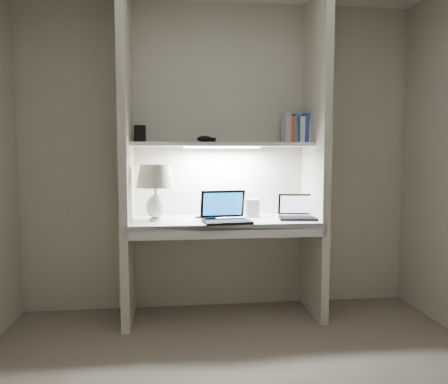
{
  "coord_description": "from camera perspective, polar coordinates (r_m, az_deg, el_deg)",
  "views": [
    {
      "loc": [
        -0.38,
        -2.1,
        1.27
      ],
      "look_at": [
        -0.02,
        1.05,
        1.0
      ],
      "focal_mm": 35.0,
      "sensor_mm": 36.0,
      "label": 1
    }
  ],
  "objects": [
    {
      "name": "book_row",
      "position": [
        3.6,
        9.46,
        8.09
      ],
      "size": [
        0.22,
        0.15,
        0.23
      ],
      "color": "white",
      "rests_on": "shelf"
    },
    {
      "name": "mouse",
      "position": [
        3.31,
        -1.72,
        -3.52
      ],
      "size": [
        0.09,
        0.06,
        0.03
      ],
      "primitive_type": "ellipsoid",
      "rotation": [
        0.0,
        0.0,
        0.02
      ],
      "color": "black",
      "rests_on": "desk"
    },
    {
      "name": "alcove_panel_right",
      "position": [
        3.51,
        11.89,
        4.47
      ],
      "size": [
        0.06,
        0.55,
        2.5
      ],
      "primitive_type": "cube",
      "color": "beige",
      "rests_on": "floor"
    },
    {
      "name": "table_lamp",
      "position": [
        3.34,
        -8.94,
        1.2
      ],
      "size": [
        0.29,
        0.29,
        0.43
      ],
      "color": "white",
      "rests_on": "desk"
    },
    {
      "name": "cable_coil",
      "position": [
        3.48,
        -2.67,
        -3.26
      ],
      "size": [
        0.11,
        0.11,
        0.01
      ],
      "primitive_type": "torus",
      "rotation": [
        0.0,
        0.0,
        0.04
      ],
      "color": "black",
      "rests_on": "desk"
    },
    {
      "name": "speaker",
      "position": [
        3.49,
        3.78,
        -2.13
      ],
      "size": [
        0.12,
        0.1,
        0.15
      ],
      "primitive_type": "cube",
      "rotation": [
        0.0,
        0.0,
        -0.29
      ],
      "color": "silver",
      "rests_on": "desk"
    },
    {
      "name": "shelf",
      "position": [
        3.44,
        -0.26,
        6.23
      ],
      "size": [
        1.4,
        0.36,
        0.03
      ],
      "primitive_type": "cube",
      "color": "silver",
      "rests_on": "back_wall"
    },
    {
      "name": "shelf_gadget",
      "position": [
        3.49,
        -2.53,
        6.92
      ],
      "size": [
        0.15,
        0.12,
        0.05
      ],
      "primitive_type": "ellipsoid",
      "rotation": [
        0.0,
        0.0,
        -0.28
      ],
      "color": "black",
      "rests_on": "shelf"
    },
    {
      "name": "alcove_panel_left",
      "position": [
        3.35,
        -12.64,
        4.44
      ],
      "size": [
        0.06,
        0.55,
        2.5
      ],
      "primitive_type": "cube",
      "color": "beige",
      "rests_on": "floor"
    },
    {
      "name": "back_wall",
      "position": [
        3.62,
        -0.58,
        4.58
      ],
      "size": [
        3.2,
        0.01,
        2.5
      ],
      "primitive_type": "cube",
      "color": "beige",
      "rests_on": "floor"
    },
    {
      "name": "laptop_netbook",
      "position": [
        3.48,
        9.62,
        -2.72
      ],
      "size": [
        0.33,
        0.3,
        0.19
      ],
      "rotation": [
        0.0,
        0.0,
        -0.16
      ],
      "color": "black",
      "rests_on": "desk"
    },
    {
      "name": "strip_light",
      "position": [
        3.44,
        -0.26,
        5.86
      ],
      "size": [
        0.6,
        0.04,
        0.02
      ],
      "primitive_type": "cube",
      "color": "white",
      "rests_on": "shelf"
    },
    {
      "name": "laptop_main",
      "position": [
        3.26,
        0.17,
        -2.98
      ],
      "size": [
        0.37,
        0.33,
        0.23
      ],
      "rotation": [
        0.0,
        0.0,
        0.11
      ],
      "color": "black",
      "rests_on": "desk"
    },
    {
      "name": "desk_apron",
      "position": [
        3.14,
        0.46,
        -5.19
      ],
      "size": [
        1.46,
        0.03,
        0.1
      ],
      "primitive_type": "cube",
      "color": "silver",
      "rests_on": "desk"
    },
    {
      "name": "desk",
      "position": [
        3.39,
        -0.08,
        -3.93
      ],
      "size": [
        1.4,
        0.55,
        0.04
      ],
      "primitive_type": "cube",
      "color": "white",
      "rests_on": "alcove_panel_left"
    },
    {
      "name": "shelf_box",
      "position": [
        3.51,
        -10.93,
        7.46
      ],
      "size": [
        0.09,
        0.08,
        0.13
      ],
      "primitive_type": "cube",
      "rotation": [
        0.0,
        0.0,
        0.36
      ],
      "color": "black",
      "rests_on": "shelf"
    },
    {
      "name": "sticky_note",
      "position": [
        3.38,
        -6.79,
        -3.62
      ],
      "size": [
        0.08,
        0.08,
        0.0
      ],
      "primitive_type": "cube",
      "rotation": [
        0.0,
        0.0,
        0.09
      ],
      "color": "yellow",
      "rests_on": "desk"
    }
  ]
}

